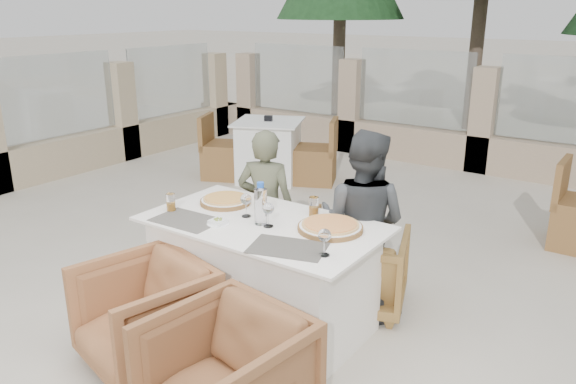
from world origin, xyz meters
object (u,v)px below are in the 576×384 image
Objects in this scene: wine_glass_near at (268,213)px; pizza_left at (226,200)px; armchair_near_left at (145,316)px; wine_glass_corner at (324,241)px; pizza_right at (330,226)px; water_bottle at (261,203)px; diner_left at (266,208)px; wine_glass_centre at (246,204)px; beer_glass_right at (314,206)px; bg_table_a at (269,151)px; beer_glass_left at (171,202)px; diner_right at (362,223)px; armchair_far_left at (268,240)px; olive_dish at (218,221)px; armchair_near_right at (226,379)px; dining_table at (263,274)px; armchair_far_right at (362,269)px.

pizza_left is at bearing 160.60° from wine_glass_near.
wine_glass_near is 0.25× the size of armchair_near_left.
pizza_right is at bearing 115.65° from wine_glass_corner.
diner_left reaches higher than water_bottle.
wine_glass_centre reaches higher than beer_glass_right.
bg_table_a is at bearing 131.32° from wine_glass_corner.
wine_glass_centre is at bearing -22.81° from pizza_left.
beer_glass_left is 1.36m from diner_right.
wine_glass_centre reaches higher than armchair_far_left.
beer_glass_left is 1.14× the size of olive_dish.
wine_glass_corner reaches higher than beer_glass_left.
beer_glass_left is at bearing -168.48° from wine_glass_near.
bg_table_a is at bearing 132.14° from armchair_near_right.
dining_table is at bearing 112.14° from water_bottle.
water_bottle is 1.01m from armchair_near_left.
pizza_left reaches higher than dining_table.
pizza_left reaches higher than armchair_far_right.
beer_glass_right is (0.87, 0.49, 0.00)m from beer_glass_left.
pizza_left reaches higher than olive_dish.
bg_table_a is at bearing -60.23° from armchair_far_right.
wine_glass_near is at bearing -111.26° from beer_glass_right.
pizza_right is at bearing 20.83° from water_bottle.
diner_left is 0.93× the size of diner_right.
water_bottle is at bearing 38.07° from armchair_far_right.
pizza_left is 1.00m from diner_right.
diner_right is (0.90, 0.43, -0.12)m from pizza_left.
wine_glass_corner is at bearing -19.48° from dining_table.
wine_glass_centre is 0.15× the size of diner_left.
armchair_near_left is 0.99× the size of armchair_near_right.
beer_glass_right is 0.68m from diner_left.
olive_dish is 0.15× the size of armchair_near_right.
olive_dish is at bearing 94.14° from armchair_near_left.
beer_glass_left is 0.94× the size of beer_glass_right.
dining_table is at bearing 82.19° from armchair_near_left.
pizza_left is 0.87× the size of pizza_right.
pizza_left is 3.17m from bg_table_a.
diner_left is (-0.60, 0.24, -0.21)m from beer_glass_right.
armchair_near_right is (0.71, -0.77, -0.46)m from olive_dish.
diner_right is at bearing 54.18° from water_bottle.
diner_right is (-0.05, 1.54, 0.34)m from armchair_near_right.
pizza_right reaches higher than armchair_far_left.
olive_dish is (-0.22, -0.17, -0.12)m from water_bottle.
pizza_left is 0.56× the size of armchair_far_right.
wine_glass_centre reaches higher than olive_dish.
pizza_right is at bearing 134.23° from diner_left.
diner_right reaches higher than beer_glass_left.
wine_glass_corner is 0.92m from armchair_near_right.
diner_right is at bearing 101.73° from wine_glass_corner.
pizza_left is at bearing 157.19° from wine_glass_centre.
pizza_left is 2.93× the size of beer_glass_left.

